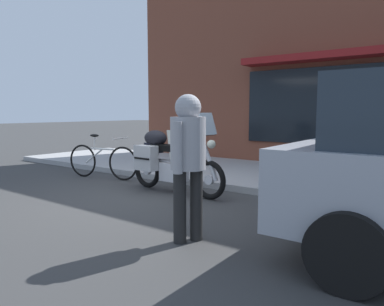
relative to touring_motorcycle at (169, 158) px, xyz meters
The scene contains 5 objects.
ground_plane 0.82m from the touring_motorcycle, 105.15° to the right, with size 80.00×80.00×0.00m, color #373737.
touring_motorcycle is the anchor object (origin of this frame).
parked_bicycle 2.04m from the touring_motorcycle, behind, with size 1.74×0.53×0.94m.
pedestrian_walking 2.50m from the touring_motorcycle, 45.08° to the right, with size 0.44×0.55×1.60m.
sandwich_board_sign 2.31m from the touring_motorcycle, 123.17° to the left, with size 0.55×0.40×0.86m.
Camera 1 is at (4.24, -4.31, 1.42)m, focal length 34.20 mm.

